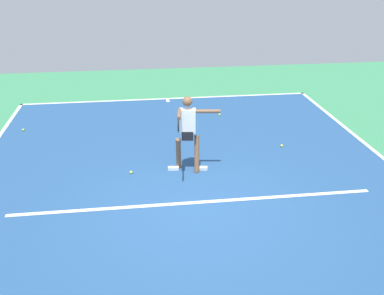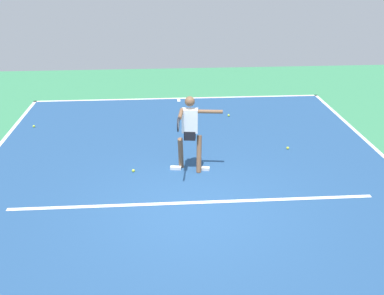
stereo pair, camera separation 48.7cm
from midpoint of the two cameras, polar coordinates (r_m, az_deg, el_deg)
name	(u,v)px [view 2 (the right image)]	position (r m, az deg, el deg)	size (l,w,h in m)	color
ground_plane	(194,208)	(8.46, 1.98, -7.83)	(22.14, 22.14, 0.00)	#388456
court_surface	(194,208)	(8.46, 1.98, -7.82)	(9.46, 13.92, 0.00)	navy
court_line_baseline_near	(178,98)	(14.77, -0.81, 6.37)	(9.46, 0.10, 0.01)	white
court_line_service	(194,203)	(8.63, 1.85, -7.14)	(7.09, 0.10, 0.01)	white
court_line_centre_mark	(179,100)	(14.58, -0.76, 6.13)	(0.10, 0.30, 0.01)	white
tennis_player	(190,130)	(9.44, 1.22, 2.31)	(1.13, 1.20, 1.72)	brown
tennis_ball_near_player	(34,126)	(12.93, -18.73, 2.60)	(0.07, 0.07, 0.07)	#C6E53D
tennis_ball_by_baseline	(229,115)	(13.16, 5.81, 4.14)	(0.07, 0.07, 0.07)	#C6E53D
tennis_ball_by_sideline	(133,171)	(9.82, -6.17, -3.00)	(0.07, 0.07, 0.07)	#C6E53D
tennis_ball_centre_court	(288,148)	(11.18, 13.48, -0.08)	(0.07, 0.07, 0.07)	yellow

